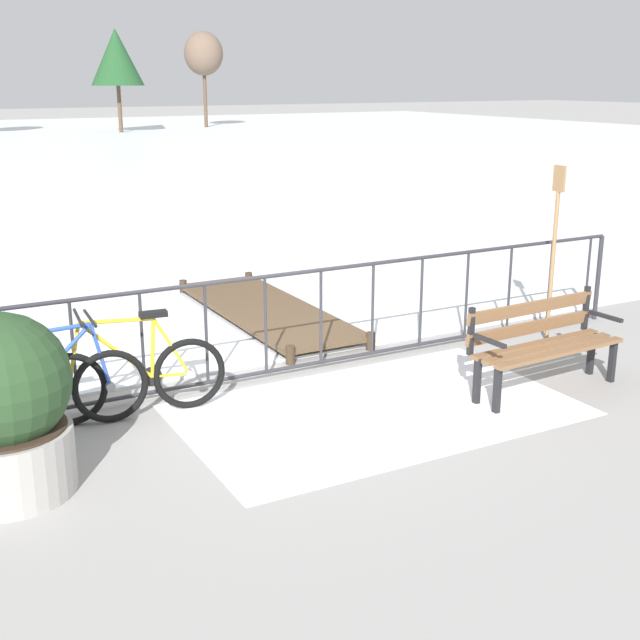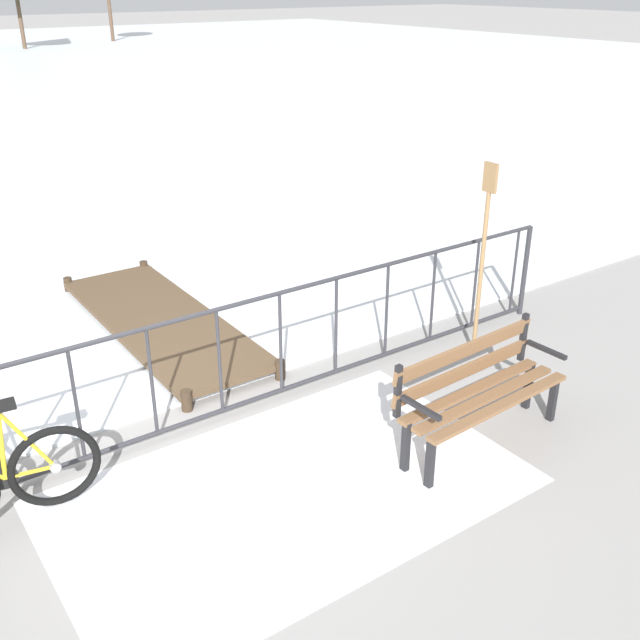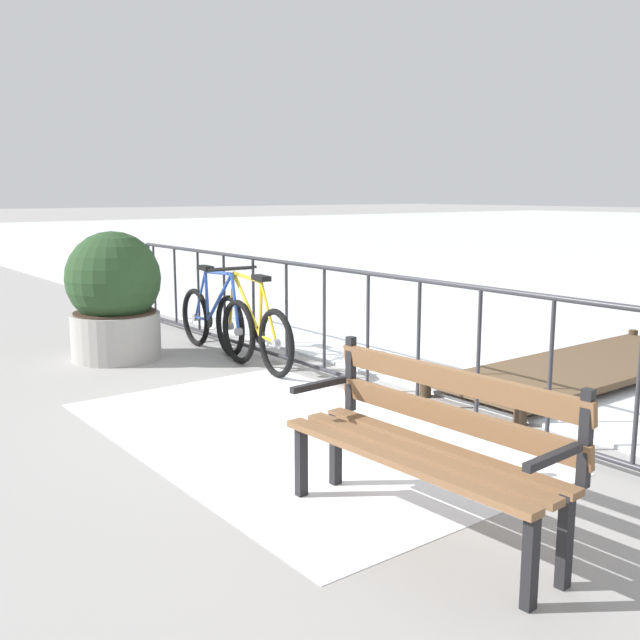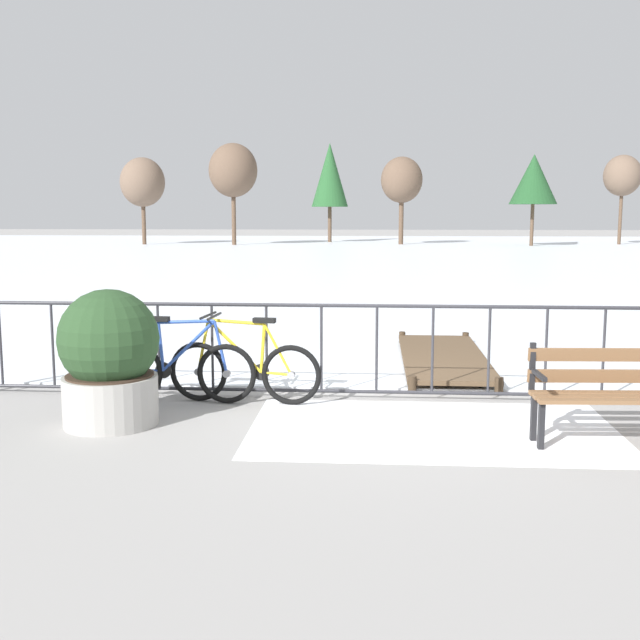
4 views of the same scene
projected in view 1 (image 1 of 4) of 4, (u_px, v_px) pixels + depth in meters
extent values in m
plane|color=gray|center=(267.00, 379.00, 8.25)|extent=(160.00, 160.00, 0.00)
cube|color=white|center=(377.00, 410.00, 7.49)|extent=(3.52, 2.14, 0.01)
cylinder|color=#2D2D33|center=(265.00, 277.00, 7.96)|extent=(9.00, 0.04, 0.04)
cylinder|color=#2D2D33|center=(267.00, 372.00, 8.23)|extent=(9.00, 0.04, 0.04)
cylinder|color=#2D2D33|center=(598.00, 278.00, 10.17)|extent=(0.06, 0.06, 1.05)
cylinder|color=#2D2D33|center=(74.00, 354.00, 7.24)|extent=(0.03, 0.03, 0.97)
cylinder|color=#2D2D33|center=(142.00, 344.00, 7.53)|extent=(0.03, 0.03, 0.97)
cylinder|color=#2D2D33|center=(206.00, 334.00, 7.81)|extent=(0.03, 0.03, 0.97)
cylinder|color=#2D2D33|center=(266.00, 325.00, 8.09)|extent=(0.03, 0.03, 0.97)
cylinder|color=#2D2D33|center=(321.00, 317.00, 8.38)|extent=(0.03, 0.03, 0.97)
cylinder|color=#2D2D33|center=(373.00, 309.00, 8.66)|extent=(0.03, 0.03, 0.97)
cylinder|color=#2D2D33|center=(421.00, 302.00, 8.94)|extent=(0.03, 0.03, 0.97)
cylinder|color=#2D2D33|center=(467.00, 295.00, 9.22)|extent=(0.03, 0.03, 0.97)
cylinder|color=#2D2D33|center=(509.00, 288.00, 9.51)|extent=(0.03, 0.03, 0.97)
cylinder|color=#2D2D33|center=(550.00, 282.00, 9.79)|extent=(0.03, 0.03, 0.97)
cylinder|color=#2D2D33|center=(588.00, 276.00, 10.07)|extent=(0.03, 0.03, 0.97)
torus|color=black|center=(111.00, 387.00, 7.14)|extent=(0.66, 0.10, 0.66)
cylinder|color=gray|center=(111.00, 387.00, 7.14)|extent=(0.08, 0.06, 0.08)
cylinder|color=#2D51B2|center=(17.00, 368.00, 6.76)|extent=(0.08, 0.04, 0.53)
cylinder|color=#2D51B2|center=(57.00, 360.00, 6.88)|extent=(0.61, 0.07, 0.59)
cylinder|color=#2D51B2|center=(52.00, 330.00, 6.80)|extent=(0.63, 0.07, 0.07)
cylinder|color=#2D51B2|center=(2.00, 402.00, 6.78)|extent=(0.34, 0.05, 0.05)
cylinder|color=#2D51B2|center=(101.00, 356.00, 7.03)|extent=(0.16, 0.04, 0.59)
cube|color=black|center=(11.00, 332.00, 6.66)|extent=(0.25, 0.11, 0.05)
cylinder|color=black|center=(90.00, 318.00, 6.91)|extent=(0.06, 0.52, 0.03)
cylinder|color=black|center=(23.00, 397.00, 6.84)|extent=(0.18, 0.03, 0.18)
torus|color=black|center=(189.00, 374.00, 7.45)|extent=(0.66, 0.13, 0.66)
cylinder|color=gray|center=(189.00, 374.00, 7.45)|extent=(0.09, 0.07, 0.08)
torus|color=black|center=(69.00, 390.00, 7.06)|extent=(0.66, 0.13, 0.66)
cylinder|color=gray|center=(69.00, 390.00, 7.06)|extent=(0.09, 0.07, 0.08)
cylinder|color=yellow|center=(153.00, 348.00, 7.25)|extent=(0.08, 0.04, 0.53)
cylinder|color=yellow|center=(116.00, 350.00, 7.13)|extent=(0.61, 0.10, 0.59)
cylinder|color=yellow|center=(117.00, 321.00, 7.07)|extent=(0.63, 0.10, 0.07)
cylinder|color=yellow|center=(171.00, 375.00, 7.38)|extent=(0.34, 0.06, 0.05)
cylinder|color=yellow|center=(172.00, 347.00, 7.32)|extent=(0.32, 0.06, 0.56)
cylinder|color=yellow|center=(74.00, 357.00, 7.01)|extent=(0.16, 0.05, 0.59)
cube|color=black|center=(153.00, 314.00, 7.18)|extent=(0.25, 0.12, 0.05)
cylinder|color=black|center=(78.00, 317.00, 6.93)|extent=(0.08, 0.52, 0.03)
cylinder|color=black|center=(152.00, 376.00, 7.32)|extent=(0.18, 0.04, 0.18)
cube|color=brown|center=(537.00, 344.00, 7.92)|extent=(1.60, 0.18, 0.04)
cube|color=brown|center=(549.00, 348.00, 7.80)|extent=(1.60, 0.18, 0.04)
cube|color=brown|center=(561.00, 353.00, 7.67)|extent=(1.60, 0.18, 0.04)
cube|color=brown|center=(531.00, 328.00, 7.96)|extent=(1.60, 0.14, 0.12)
cube|color=brown|center=(532.00, 308.00, 7.90)|extent=(1.60, 0.14, 0.12)
cube|color=black|center=(612.00, 360.00, 8.13)|extent=(0.05, 0.06, 0.44)
cube|color=black|center=(591.00, 353.00, 8.35)|extent=(0.05, 0.06, 0.44)
cube|color=black|center=(586.00, 308.00, 8.32)|extent=(0.05, 0.05, 0.45)
cube|color=black|center=(606.00, 316.00, 8.12)|extent=(0.06, 0.40, 0.04)
cube|color=black|center=(497.00, 390.00, 7.37)|extent=(0.05, 0.06, 0.44)
cube|color=black|center=(477.00, 381.00, 7.58)|extent=(0.05, 0.06, 0.44)
cube|color=black|center=(471.00, 331.00, 7.55)|extent=(0.05, 0.05, 0.45)
cube|color=black|center=(490.00, 341.00, 7.36)|extent=(0.06, 0.40, 0.04)
cylinder|color=#9E9B96|center=(9.00, 461.00, 5.95)|extent=(0.92, 0.92, 0.49)
cylinder|color=#38281E|center=(6.00, 429.00, 5.87)|extent=(0.85, 0.85, 0.02)
sphere|color=#264223|center=(0.00, 381.00, 5.77)|extent=(0.98, 0.98, 0.98)
cylinder|color=#937047|center=(552.00, 268.00, 9.24)|extent=(0.04, 0.04, 1.70)
cube|color=#937047|center=(559.00, 179.00, 8.96)|extent=(0.03, 0.16, 0.28)
cube|color=brown|center=(266.00, 310.00, 10.29)|extent=(1.10, 3.32, 0.06)
cylinder|color=#3C2E20|center=(290.00, 355.00, 8.67)|extent=(0.10, 0.10, 0.20)
cylinder|color=#3C2E20|center=(371.00, 341.00, 9.12)|extent=(0.10, 0.10, 0.20)
cylinder|color=#3C2E20|center=(183.00, 287.00, 11.46)|extent=(0.10, 0.10, 0.20)
cylinder|color=#3C2E20|center=(249.00, 279.00, 11.92)|extent=(0.10, 0.10, 0.20)
cylinder|color=brown|center=(119.00, 93.00, 44.61)|extent=(0.21, 0.21, 4.16)
cone|color=#1E4723|center=(116.00, 57.00, 44.08)|extent=(2.81, 2.81, 2.93)
cylinder|color=brown|center=(205.00, 97.00, 49.38)|extent=(0.21, 0.21, 3.58)
ellipsoid|color=brown|center=(204.00, 54.00, 48.68)|extent=(2.29, 2.29, 2.51)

